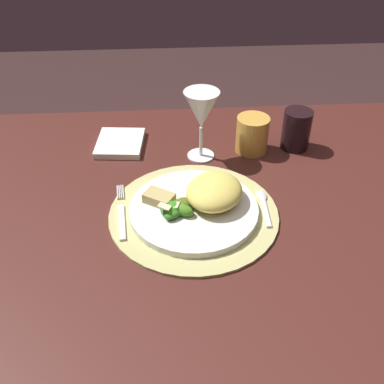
{
  "coord_description": "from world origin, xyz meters",
  "views": [
    {
      "loc": [
        -0.07,
        -0.72,
        1.34
      ],
      "look_at": [
        -0.01,
        0.02,
        0.77
      ],
      "focal_mm": 42.08,
      "sensor_mm": 36.0,
      "label": 1
    }
  ],
  "objects": [
    {
      "name": "dark_tumbler",
      "position": [
        0.25,
        0.22,
        0.8
      ],
      "size": [
        0.07,
        0.07,
        0.1
      ],
      "primitive_type": "cylinder",
      "color": "black",
      "rests_on": "dining_table"
    },
    {
      "name": "napkin",
      "position": [
        -0.18,
        0.25,
        0.76
      ],
      "size": [
        0.12,
        0.14,
        0.02
      ],
      "primitive_type": "cube",
      "rotation": [
        0.0,
        0.0,
        -0.09
      ],
      "color": "white",
      "rests_on": "dining_table"
    },
    {
      "name": "wine_glass",
      "position": [
        0.02,
        0.19,
        0.87
      ],
      "size": [
        0.08,
        0.08,
        0.17
      ],
      "color": "silver",
      "rests_on": "dining_table"
    },
    {
      "name": "amber_tumbler",
      "position": [
        0.14,
        0.21,
        0.79
      ],
      "size": [
        0.08,
        0.08,
        0.09
      ],
      "primitive_type": "cylinder",
      "color": "gold",
      "rests_on": "dining_table"
    },
    {
      "name": "placemat",
      "position": [
        -0.01,
        -0.03,
        0.75
      ],
      "size": [
        0.34,
        0.34,
        0.01
      ],
      "primitive_type": "cylinder",
      "color": "tan",
      "rests_on": "dining_table"
    },
    {
      "name": "fork",
      "position": [
        -0.16,
        -0.03,
        0.76
      ],
      "size": [
        0.03,
        0.17,
        0.0
      ],
      "color": "silver",
      "rests_on": "placemat"
    },
    {
      "name": "dinner_plate",
      "position": [
        -0.01,
        -0.03,
        0.76
      ],
      "size": [
        0.26,
        0.26,
        0.01
      ],
      "primitive_type": "cylinder",
      "color": "silver",
      "rests_on": "placemat"
    },
    {
      "name": "spoon",
      "position": [
        0.13,
        -0.01,
        0.76
      ],
      "size": [
        0.02,
        0.12,
        0.01
      ],
      "color": "silver",
      "rests_on": "placemat"
    },
    {
      "name": "pasta_serving",
      "position": [
        0.03,
        -0.01,
        0.79
      ],
      "size": [
        0.16,
        0.16,
        0.05
      ],
      "primitive_type": "ellipsoid",
      "rotation": [
        0.0,
        0.0,
        4.24
      ],
      "color": "#DCC858",
      "rests_on": "dinner_plate"
    },
    {
      "name": "dining_table",
      "position": [
        0.0,
        0.0,
        0.58
      ],
      "size": [
        1.31,
        0.87,
        0.75
      ],
      "color": "#441E18",
      "rests_on": "ground"
    },
    {
      "name": "bread_piece",
      "position": [
        -0.08,
        -0.01,
        0.78
      ],
      "size": [
        0.07,
        0.06,
        0.02
      ],
      "primitive_type": "cube",
      "rotation": [
        0.0,
        0.0,
        5.72
      ],
      "color": "tan",
      "rests_on": "dinner_plate"
    },
    {
      "name": "salad_greens",
      "position": [
        -0.05,
        -0.04,
        0.78
      ],
      "size": [
        0.08,
        0.07,
        0.03
      ],
      "color": "#41791C",
      "rests_on": "dinner_plate"
    }
  ]
}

